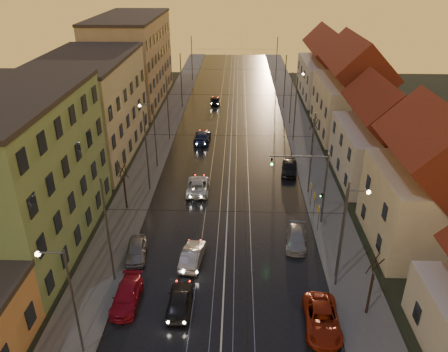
# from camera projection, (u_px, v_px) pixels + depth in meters

# --- Properties ---
(road) EXTENTS (16.00, 120.00, 0.04)m
(road) POSITION_uv_depth(u_px,v_px,m) (231.00, 138.00, 61.76)
(road) COLOR black
(road) RESTS_ON ground
(sidewalk_left) EXTENTS (4.00, 120.00, 0.15)m
(sidewalk_left) POSITION_uv_depth(u_px,v_px,m) (161.00, 136.00, 62.03)
(sidewalk_left) COLOR #4C4C4C
(sidewalk_left) RESTS_ON ground
(sidewalk_right) EXTENTS (4.00, 120.00, 0.15)m
(sidewalk_right) POSITION_uv_depth(u_px,v_px,m) (302.00, 138.00, 61.44)
(sidewalk_right) COLOR #4C4C4C
(sidewalk_right) RESTS_ON ground
(tram_rail_0) EXTENTS (0.06, 120.00, 0.03)m
(tram_rail_0) POSITION_uv_depth(u_px,v_px,m) (216.00, 137.00, 61.81)
(tram_rail_0) COLOR gray
(tram_rail_0) RESTS_ON road
(tram_rail_1) EXTENTS (0.06, 120.00, 0.03)m
(tram_rail_1) POSITION_uv_depth(u_px,v_px,m) (226.00, 137.00, 61.77)
(tram_rail_1) COLOR gray
(tram_rail_1) RESTS_ON road
(tram_rail_2) EXTENTS (0.06, 120.00, 0.03)m
(tram_rail_2) POSITION_uv_depth(u_px,v_px,m) (237.00, 137.00, 61.72)
(tram_rail_2) COLOR gray
(tram_rail_2) RESTS_ON road
(tram_rail_3) EXTENTS (0.06, 120.00, 0.03)m
(tram_rail_3) POSITION_uv_depth(u_px,v_px,m) (247.00, 137.00, 61.68)
(tram_rail_3) COLOR gray
(tram_rail_3) RESTS_ON road
(apartment_left_1) EXTENTS (10.00, 18.00, 13.00)m
(apartment_left_1) POSITION_uv_depth(u_px,v_px,m) (15.00, 177.00, 36.11)
(apartment_left_1) COLOR #618454
(apartment_left_1) RESTS_ON ground
(apartment_left_2) EXTENTS (10.00, 20.00, 12.00)m
(apartment_left_2) POSITION_uv_depth(u_px,v_px,m) (90.00, 109.00, 54.24)
(apartment_left_2) COLOR tan
(apartment_left_2) RESTS_ON ground
(apartment_left_3) EXTENTS (10.00, 24.00, 14.00)m
(apartment_left_3) POSITION_uv_depth(u_px,v_px,m) (132.00, 61.00, 75.28)
(apartment_left_3) COLOR #917B5D
(apartment_left_3) RESTS_ON ground
(house_right_1) EXTENTS (8.67, 10.20, 10.80)m
(house_right_1) POSITION_uv_depth(u_px,v_px,m) (429.00, 188.00, 36.47)
(house_right_1) COLOR #C1B795
(house_right_1) RESTS_ON ground
(house_right_2) EXTENTS (9.18, 12.24, 9.20)m
(house_right_2) POSITION_uv_depth(u_px,v_px,m) (382.00, 140.00, 48.47)
(house_right_2) COLOR beige
(house_right_2) RESTS_ON ground
(house_right_3) EXTENTS (9.18, 14.28, 11.50)m
(house_right_3) POSITION_uv_depth(u_px,v_px,m) (352.00, 93.00, 61.38)
(house_right_3) COLOR #C1B795
(house_right_3) RESTS_ON ground
(house_right_4) EXTENTS (9.18, 16.32, 10.00)m
(house_right_4) POSITION_uv_depth(u_px,v_px,m) (329.00, 69.00, 77.83)
(house_right_4) COLOR beige
(house_right_4) RESTS_ON ground
(catenary_pole_l_1) EXTENTS (0.16, 0.16, 9.00)m
(catenary_pole_l_1) POSITION_uv_depth(u_px,v_px,m) (108.00, 233.00, 32.27)
(catenary_pole_l_1) COLOR #595B60
(catenary_pole_l_1) RESTS_ON ground
(catenary_pole_r_1) EXTENTS (0.16, 0.16, 9.00)m
(catenary_pole_r_1) POSITION_uv_depth(u_px,v_px,m) (342.00, 237.00, 31.77)
(catenary_pole_r_1) COLOR #595B60
(catenary_pole_r_1) RESTS_ON ground
(catenary_pole_l_2) EXTENTS (0.16, 0.16, 9.00)m
(catenary_pole_l_2) POSITION_uv_depth(u_px,v_px,m) (147.00, 152.00, 45.70)
(catenary_pole_l_2) COLOR #595B60
(catenary_pole_l_2) RESTS_ON ground
(catenary_pole_r_2) EXTENTS (0.16, 0.16, 9.00)m
(catenary_pole_r_2) POSITION_uv_depth(u_px,v_px,m) (312.00, 155.00, 45.19)
(catenary_pole_r_2) COLOR #595B60
(catenary_pole_r_2) RESTS_ON ground
(catenary_pole_l_3) EXTENTS (0.16, 0.16, 9.00)m
(catenary_pole_l_3) POSITION_uv_depth(u_px,v_px,m) (168.00, 109.00, 59.12)
(catenary_pole_l_3) COLOR #595B60
(catenary_pole_l_3) RESTS_ON ground
(catenary_pole_r_3) EXTENTS (0.16, 0.16, 9.00)m
(catenary_pole_r_3) POSITION_uv_depth(u_px,v_px,m) (295.00, 110.00, 58.62)
(catenary_pole_r_3) COLOR #595B60
(catenary_pole_r_3) RESTS_ON ground
(catenary_pole_l_4) EXTENTS (0.16, 0.16, 9.00)m
(catenary_pole_l_4) POSITION_uv_depth(u_px,v_px,m) (181.00, 81.00, 72.55)
(catenary_pole_l_4) COLOR #595B60
(catenary_pole_l_4) RESTS_ON ground
(catenary_pole_r_4) EXTENTS (0.16, 0.16, 9.00)m
(catenary_pole_r_4) POSITION_uv_depth(u_px,v_px,m) (285.00, 82.00, 72.05)
(catenary_pole_r_4) COLOR #595B60
(catenary_pole_r_4) RESTS_ON ground
(catenary_pole_l_5) EXTENTS (0.16, 0.16, 9.00)m
(catenary_pole_l_5) POSITION_uv_depth(u_px,v_px,m) (192.00, 59.00, 88.66)
(catenary_pole_l_5) COLOR #595B60
(catenary_pole_l_5) RESTS_ON ground
(catenary_pole_r_5) EXTENTS (0.16, 0.16, 9.00)m
(catenary_pole_r_5) POSITION_uv_depth(u_px,v_px,m) (277.00, 60.00, 88.16)
(catenary_pole_r_5) COLOR #595B60
(catenary_pole_r_5) RESTS_ON ground
(street_lamp_0) EXTENTS (1.75, 0.32, 8.00)m
(street_lamp_0) POSITION_uv_depth(u_px,v_px,m) (67.00, 293.00, 25.85)
(street_lamp_0) COLOR #595B60
(street_lamp_0) RESTS_ON ground
(street_lamp_1) EXTENTS (1.75, 0.32, 8.00)m
(street_lamp_1) POSITION_uv_depth(u_px,v_px,m) (347.00, 225.00, 32.48)
(street_lamp_1) COLOR #595B60
(street_lamp_1) RESTS_ON ground
(street_lamp_2) EXTENTS (1.75, 0.32, 8.00)m
(street_lamp_2) POSITION_uv_depth(u_px,v_px,m) (152.00, 129.00, 50.91)
(street_lamp_2) COLOR #595B60
(street_lamp_2) RESTS_ON ground
(street_lamp_3) EXTENTS (1.75, 0.32, 8.00)m
(street_lamp_3) POSITION_uv_depth(u_px,v_px,m) (293.00, 93.00, 64.70)
(street_lamp_3) COLOR #595B60
(street_lamp_3) RESTS_ON ground
(traffic_light_mast) EXTENTS (5.30, 0.32, 7.20)m
(traffic_light_mast) POSITION_uv_depth(u_px,v_px,m) (315.00, 180.00, 39.80)
(traffic_light_mast) COLOR #595B60
(traffic_light_mast) RESTS_ON ground
(bare_tree_0) EXTENTS (1.09, 1.09, 5.11)m
(bare_tree_0) POSITION_uv_depth(u_px,v_px,m) (125.00, 187.00, 43.06)
(bare_tree_0) COLOR black
(bare_tree_0) RESTS_ON ground
(bare_tree_1) EXTENTS (1.09, 1.09, 5.11)m
(bare_tree_1) POSITION_uv_depth(u_px,v_px,m) (371.00, 287.00, 29.93)
(bare_tree_1) COLOR black
(bare_tree_1) RESTS_ON ground
(bare_tree_2) EXTENTS (1.09, 1.09, 5.11)m
(bare_tree_2) POSITION_uv_depth(u_px,v_px,m) (313.00, 138.00, 54.99)
(bare_tree_2) COLOR black
(bare_tree_2) RESTS_ON ground
(driving_car_0) EXTENTS (1.71, 4.24, 1.44)m
(driving_car_0) POSITION_uv_depth(u_px,v_px,m) (180.00, 300.00, 31.23)
(driving_car_0) COLOR black
(driving_car_0) RESTS_ON ground
(driving_car_1) EXTENTS (1.98, 4.48, 1.43)m
(driving_car_1) POSITION_uv_depth(u_px,v_px,m) (192.00, 255.00, 36.03)
(driving_car_1) COLOR #A0A1A5
(driving_car_1) RESTS_ON ground
(driving_car_2) EXTENTS (2.45, 5.10, 1.40)m
(driving_car_2) POSITION_uv_depth(u_px,v_px,m) (198.00, 185.00, 47.19)
(driving_car_2) COLOR silver
(driving_car_2) RESTS_ON ground
(driving_car_3) EXTENTS (2.23, 5.14, 1.47)m
(driving_car_3) POSITION_uv_depth(u_px,v_px,m) (202.00, 137.00, 60.09)
(driving_car_3) COLOR #182248
(driving_car_3) RESTS_ON ground
(driving_car_4) EXTENTS (1.92, 4.06, 1.34)m
(driving_car_4) POSITION_uv_depth(u_px,v_px,m) (215.00, 100.00, 75.80)
(driving_car_4) COLOR black
(driving_car_4) RESTS_ON ground
(parked_left_2) EXTENTS (1.82, 4.44, 1.29)m
(parked_left_2) POSITION_uv_depth(u_px,v_px,m) (127.00, 296.00, 31.74)
(parked_left_2) COLOR maroon
(parked_left_2) RESTS_ON ground
(parked_left_3) EXTENTS (2.06, 4.16, 1.37)m
(parked_left_3) POSITION_uv_depth(u_px,v_px,m) (136.00, 250.00, 36.72)
(parked_left_3) COLOR gray
(parked_left_3) RESTS_ON ground
(parked_right_0) EXTENTS (2.52, 5.09, 1.39)m
(parked_right_0) POSITION_uv_depth(u_px,v_px,m) (322.00, 319.00, 29.65)
(parked_right_0) COLOR #99250F
(parked_right_0) RESTS_ON ground
(parked_right_1) EXTENTS (2.27, 4.44, 1.23)m
(parked_right_1) POSITION_uv_depth(u_px,v_px,m) (296.00, 238.00, 38.37)
(parked_right_1) COLOR #A1A2A7
(parked_right_1) RESTS_ON ground
(parked_right_2) EXTENTS (2.30, 4.58, 1.50)m
(parked_right_2) POSITION_uv_depth(u_px,v_px,m) (289.00, 168.00, 51.11)
(parked_right_2) COLOR black
(parked_right_2) RESTS_ON ground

